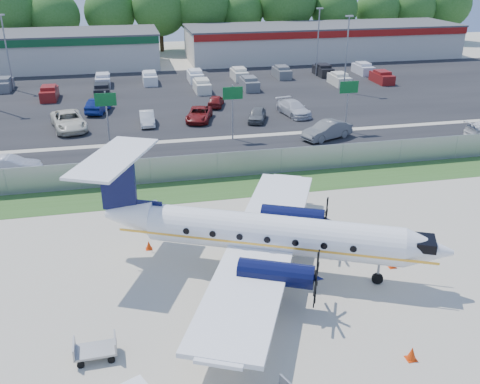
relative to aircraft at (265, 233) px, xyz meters
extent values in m
plane|color=#BEB6A1|center=(-0.19, -0.67, -2.26)|extent=(170.00, 170.00, 0.00)
cube|color=#2D561E|center=(-0.19, 11.33, -2.25)|extent=(170.00, 4.00, 0.02)
cube|color=black|center=(-0.19, 18.33, -2.24)|extent=(170.00, 8.00, 0.02)
cube|color=black|center=(-0.19, 39.33, -2.24)|extent=(170.00, 32.00, 0.02)
cube|color=gray|center=(-0.19, 13.33, -1.26)|extent=(120.00, 0.02, 1.90)
cube|color=gray|center=(-0.19, 13.33, -0.28)|extent=(120.00, 0.06, 0.06)
cube|color=gray|center=(-0.19, 13.33, -2.21)|extent=(120.00, 0.06, 0.06)
cube|color=beige|center=(25.81, 61.33, 0.24)|extent=(44.00, 12.00, 5.00)
cube|color=#474749|center=(25.81, 61.33, 2.86)|extent=(44.40, 12.40, 0.24)
cube|color=maroon|center=(25.81, 55.23, 2.24)|extent=(44.00, 0.20, 1.00)
cylinder|color=gray|center=(-8.19, 22.33, 0.24)|extent=(0.14, 0.14, 5.00)
cube|color=#0C5923|center=(-8.19, 22.18, 2.04)|extent=(1.80, 0.08, 1.10)
cylinder|color=gray|center=(2.81, 22.33, 0.24)|extent=(0.14, 0.14, 5.00)
cube|color=#0C5923|center=(2.81, 22.18, 2.04)|extent=(1.80, 0.08, 1.10)
cylinder|color=gray|center=(13.81, 22.33, 0.24)|extent=(0.14, 0.14, 5.00)
cube|color=#0C5923|center=(13.81, 22.18, 2.04)|extent=(1.80, 0.08, 1.10)
cylinder|color=gray|center=(19.81, 37.33, 2.24)|extent=(0.18, 0.18, 9.00)
cube|color=gray|center=(19.81, 37.33, 6.74)|extent=(0.90, 0.35, 0.18)
cylinder|color=gray|center=(-20.19, 47.33, 2.24)|extent=(0.18, 0.18, 9.00)
cube|color=gray|center=(-20.19, 47.33, 6.74)|extent=(0.90, 0.35, 0.18)
cylinder|color=gray|center=(19.81, 47.33, 2.24)|extent=(0.18, 0.18, 9.00)
cube|color=gray|center=(19.81, 47.33, 6.74)|extent=(0.90, 0.35, 0.18)
cylinder|color=white|center=(0.38, -0.17, 0.00)|extent=(12.74, 7.29, 1.99)
cone|color=white|center=(7.38, -3.40, 0.00)|extent=(2.93, 2.77, 1.99)
cone|color=white|center=(-6.81, 3.14, 0.21)|extent=(3.31, 2.95, 1.99)
cube|color=black|center=(7.19, -3.31, 0.37)|extent=(1.43, 1.63, 0.47)
cube|color=white|center=(-0.10, 0.04, -0.58)|extent=(10.76, 18.17, 0.23)
cylinder|color=black|center=(-0.32, -3.20, -0.42)|extent=(3.72, 2.54, 1.15)
cylinder|color=black|center=(2.22, 2.33, -0.42)|extent=(3.72, 2.54, 1.15)
cube|color=black|center=(-7.29, 3.35, 1.99)|extent=(1.89, 1.00, 3.04)
cube|color=white|center=(-7.39, 3.40, 3.51)|extent=(5.00, 6.96, 0.15)
cylinder|color=gray|center=(5.33, -2.45, -1.57)|extent=(0.13, 0.13, 1.36)
cylinder|color=black|center=(5.33, -2.45, -1.96)|extent=(0.61, 0.42, 0.59)
cylinder|color=black|center=(-1.37, -2.72, -1.92)|extent=(0.79, 0.66, 0.67)
cylinder|color=black|center=(1.17, 2.81, -1.92)|extent=(0.79, 0.66, 0.67)
cube|color=gray|center=(-8.63, -5.10, -1.86)|extent=(1.78, 1.10, 0.10)
cube|color=gray|center=(-9.46, -5.13, -1.60)|extent=(0.10, 1.05, 0.52)
cube|color=gray|center=(-7.80, -5.08, -1.60)|extent=(0.10, 1.05, 0.52)
cylinder|color=black|center=(-9.23, -5.60, -2.10)|extent=(0.32, 0.11, 0.31)
cylinder|color=black|center=(-9.26, -4.64, -2.10)|extent=(0.32, 0.11, 0.31)
cylinder|color=black|center=(-8.00, -5.56, -2.10)|extent=(0.32, 0.11, 0.31)
cylinder|color=black|center=(-8.03, -4.60, -2.10)|extent=(0.32, 0.11, 0.31)
cone|color=red|center=(6.84, -1.15, -1.97)|extent=(0.38, 0.38, 0.58)
cube|color=red|center=(6.84, -1.15, -2.24)|extent=(0.41, 0.41, 0.03)
cone|color=red|center=(4.24, -7.99, -1.95)|extent=(0.41, 0.41, 0.62)
cube|color=red|center=(4.24, -7.99, -2.24)|extent=(0.43, 0.43, 0.03)
cone|color=red|center=(-5.93, 3.59, -1.99)|extent=(0.36, 0.36, 0.54)
cube|color=red|center=(-5.93, 3.59, -2.24)|extent=(0.38, 0.38, 0.03)
imported|color=silver|center=(-15.61, 17.31, -2.26)|extent=(4.64, 1.99, 1.49)
imported|color=#595B5E|center=(11.27, 20.56, -2.26)|extent=(5.20, 3.49, 1.62)
imported|color=beige|center=(-12.09, 28.61, -2.26)|extent=(4.12, 6.67, 1.72)
imported|color=silver|center=(-4.60, 28.58, -2.26)|extent=(1.40, 3.99, 1.31)
imported|color=maroon|center=(0.65, 28.87, -2.26)|extent=(3.56, 5.31, 1.35)
imported|color=#595B5E|center=(6.40, 27.50, -2.26)|extent=(2.90, 4.30, 1.36)
imported|color=silver|center=(10.68, 28.81, -2.26)|extent=(3.01, 5.44, 1.49)
imported|color=navy|center=(-9.41, 34.32, -2.26)|extent=(2.88, 4.95, 1.54)
imported|color=maroon|center=(3.27, 34.02, -2.26)|extent=(2.59, 4.07, 1.29)
camera|label=1|loc=(-6.48, -23.66, 13.21)|focal=40.00mm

